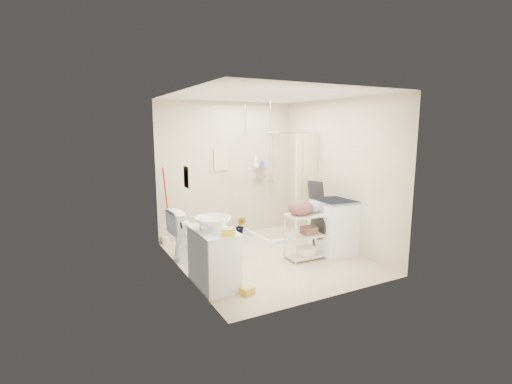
{
  "coord_description": "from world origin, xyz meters",
  "views": [
    {
      "loc": [
        -2.88,
        -5.04,
        2.12
      ],
      "look_at": [
        -0.09,
        0.25,
        1.07
      ],
      "focal_mm": 26.0,
      "sensor_mm": 36.0,
      "label": 1
    }
  ],
  "objects_px": {
    "toilet": "(195,233)",
    "laundry_rack": "(306,232)",
    "vanity": "(214,257)",
    "washing_machine": "(334,226)"
  },
  "relations": [
    {
      "from": "toilet",
      "to": "laundry_rack",
      "type": "bearing_deg",
      "value": -121.69
    },
    {
      "from": "vanity",
      "to": "laundry_rack",
      "type": "xyz_separation_m",
      "value": [
        1.71,
        0.27,
        0.06
      ]
    },
    {
      "from": "washing_machine",
      "to": "laundry_rack",
      "type": "bearing_deg",
      "value": -174.42
    },
    {
      "from": "washing_machine",
      "to": "laundry_rack",
      "type": "distance_m",
      "value": 0.6
    },
    {
      "from": "toilet",
      "to": "washing_machine",
      "type": "xyz_separation_m",
      "value": [
        2.18,
        -0.84,
        0.04
      ]
    },
    {
      "from": "washing_machine",
      "to": "laundry_rack",
      "type": "xyz_separation_m",
      "value": [
        -0.59,
        -0.02,
        -0.01
      ]
    },
    {
      "from": "toilet",
      "to": "washing_machine",
      "type": "distance_m",
      "value": 2.34
    },
    {
      "from": "vanity",
      "to": "laundry_rack",
      "type": "height_order",
      "value": "laundry_rack"
    },
    {
      "from": "vanity",
      "to": "laundry_rack",
      "type": "distance_m",
      "value": 1.73
    },
    {
      "from": "laundry_rack",
      "to": "vanity",
      "type": "bearing_deg",
      "value": -170.13
    }
  ]
}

